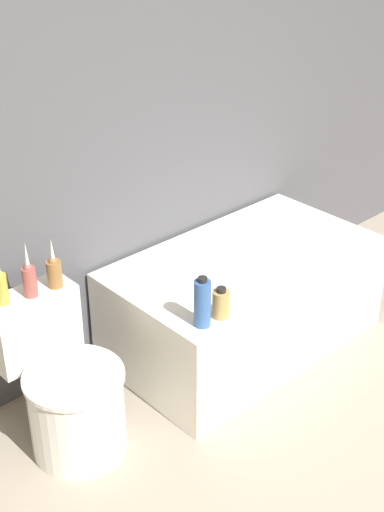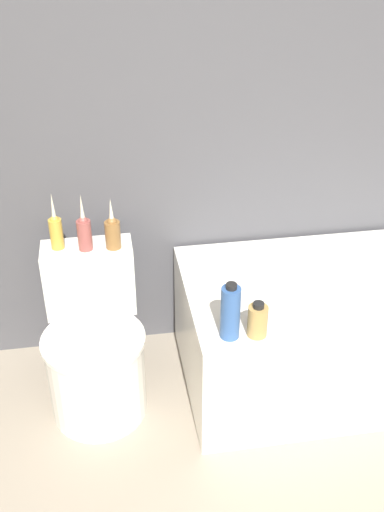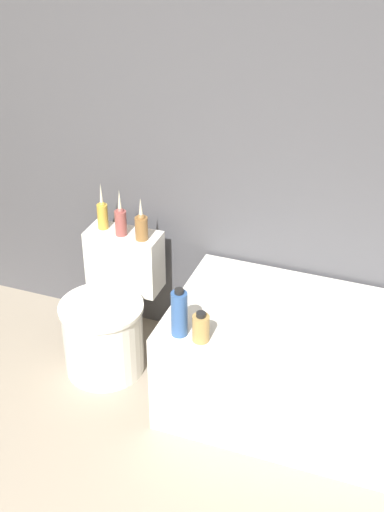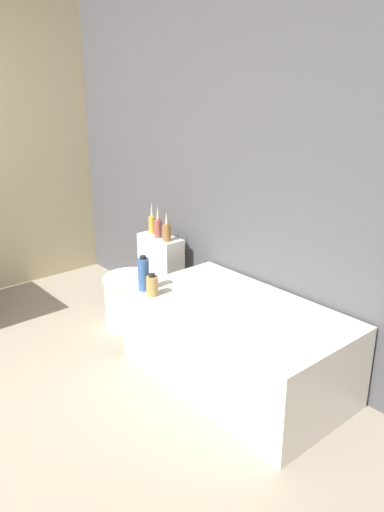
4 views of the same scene
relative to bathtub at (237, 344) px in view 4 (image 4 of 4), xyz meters
name	(u,v)px [view 4 (image 4 of 4)]	position (x,y,z in m)	size (l,w,h in m)	color
wall_back_tiled	(205,159)	(-0.81, 0.45, 1.03)	(6.40, 0.06, 2.60)	#4C4C51
bathtub	(237,344)	(0.00, 0.00, 0.00)	(1.41, 0.79, 0.54)	white
toilet	(139,289)	(-1.11, 0.01, 0.01)	(0.44, 0.60, 0.67)	white
vase_gold	(152,223)	(-1.23, 0.24, 0.49)	(0.06, 0.06, 0.26)	gold
vase_silver	(158,227)	(-1.11, 0.21, 0.49)	(0.06, 0.06, 0.26)	#994C47
vase_bronze	(167,231)	(-0.99, 0.21, 0.48)	(0.07, 0.07, 0.23)	olive
shampoo_bottle_tall	(144,274)	(-0.58, -0.30, 0.38)	(0.07, 0.07, 0.24)	#335999
shampoo_bottle_short	(152,285)	(-0.48, -0.31, 0.33)	(0.08, 0.08, 0.15)	tan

